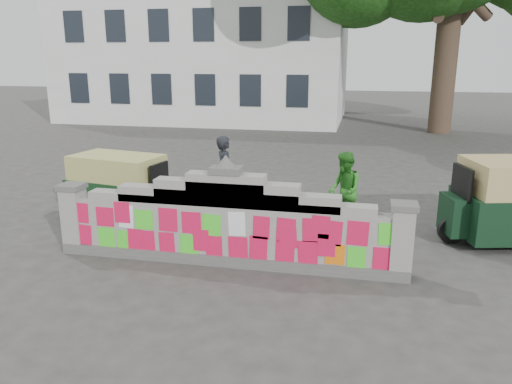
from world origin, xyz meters
TOP-DOWN VIEW (x-y plane):
  - ground at (0.00, 0.00)m, footprint 100.00×100.00m
  - parapet_wall at (-0.00, -0.01)m, footprint 6.48×0.44m
  - building at (-7.00, 21.98)m, footprint 16.00×10.00m
  - cyclist_bike at (-0.71, 2.47)m, footprint 2.01×1.32m
  - cyclist_rider at (-0.71, 2.47)m, footprint 0.60×0.72m
  - pedestrian at (1.96, 2.47)m, footprint 0.87×0.98m
  - rickshaw_left at (-3.21, 2.28)m, footprint 2.67×1.60m

SIDE VIEW (x-z plane):
  - ground at x=0.00m, z-range 0.00..0.00m
  - cyclist_bike at x=-0.71m, z-range 0.00..1.00m
  - rickshaw_left at x=-3.21m, z-range 0.03..1.46m
  - parapet_wall at x=0.00m, z-range -0.26..1.75m
  - pedestrian at x=1.96m, z-range 0.00..1.68m
  - cyclist_rider at x=-0.71m, z-range 0.00..1.69m
  - building at x=-7.00m, z-range -0.44..8.46m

